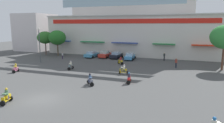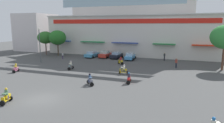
# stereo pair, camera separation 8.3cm
# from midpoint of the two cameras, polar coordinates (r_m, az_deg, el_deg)

# --- Properties ---
(ground_plane) EXTENTS (128.00, 128.00, 0.00)m
(ground_plane) POSITION_cam_midpoint_polar(r_m,az_deg,el_deg) (32.76, -4.68, -2.99)
(ground_plane) COLOR #4A4A4A
(colonial_building) EXTENTS (43.05, 19.19, 20.52)m
(colonial_building) POSITION_cam_midpoint_polar(r_m,az_deg,el_deg) (54.66, 6.10, 11.82)
(colonial_building) COLOR silver
(colonial_building) RESTS_ON ground
(flank_building_left) EXTENTS (8.99, 10.39, 10.68)m
(flank_building_left) POSITION_cam_midpoint_polar(r_m,az_deg,el_deg) (66.21, -20.25, 7.71)
(flank_building_left) COLOR silver
(flank_building_left) RESTS_ON ground
(plaza_tree_0) EXTENTS (4.18, 4.13, 6.20)m
(plaza_tree_0) POSITION_cam_midpoint_polar(r_m,az_deg,el_deg) (51.46, -14.95, 6.46)
(plaza_tree_0) COLOR brown
(plaza_tree_0) RESTS_ON ground
(plaza_tree_2) EXTENTS (4.05, 3.79, 5.90)m
(plaza_tree_2) POSITION_cam_midpoint_polar(r_m,az_deg,el_deg) (53.85, -18.07, 6.37)
(plaza_tree_2) COLOR brown
(plaza_tree_2) RESTS_ON ground
(parked_car_0) EXTENTS (2.59, 4.24, 1.41)m
(parked_car_0) POSITION_cam_midpoint_polar(r_m,az_deg,el_deg) (47.79, -5.63, 2.02)
(parked_car_0) COLOR #4695C0
(parked_car_0) RESTS_ON ground
(parked_car_1) EXTENTS (2.40, 3.95, 1.53)m
(parked_car_1) POSITION_cam_midpoint_polar(r_m,az_deg,el_deg) (47.10, -1.88, 2.01)
(parked_car_1) COLOR #B83327
(parked_car_1) RESTS_ON ground
(parked_car_2) EXTENTS (2.45, 4.06, 1.47)m
(parked_car_2) POSITION_cam_midpoint_polar(r_m,az_deg,el_deg) (46.10, 1.31, 1.80)
(parked_car_2) COLOR black
(parked_car_2) RESTS_ON ground
(parked_car_3) EXTENTS (2.48, 4.61, 1.46)m
(parked_car_3) POSITION_cam_midpoint_polar(r_m,az_deg,el_deg) (44.60, 5.12, 1.47)
(parked_car_3) COLOR #428ECB
(parked_car_3) RESTS_ON ground
(scooter_rider_0) EXTENTS (0.74, 1.39, 1.51)m
(scooter_rider_0) POSITION_cam_midpoint_polar(r_m,az_deg,el_deg) (26.46, 4.83, -4.80)
(scooter_rider_0) COLOR black
(scooter_rider_0) RESTS_ON ground
(scooter_rider_1) EXTENTS (1.38, 1.42, 1.49)m
(scooter_rider_1) POSITION_cam_midpoint_polar(r_m,az_deg,el_deg) (25.78, -6.06, -5.26)
(scooter_rider_1) COLOR black
(scooter_rider_1) RESTS_ON ground
(scooter_rider_2) EXTENTS (0.96, 1.52, 1.45)m
(scooter_rider_2) POSITION_cam_midpoint_polar(r_m,az_deg,el_deg) (35.94, -25.25, -1.80)
(scooter_rider_2) COLOR black
(scooter_rider_2) RESTS_ON ground
(scooter_rider_3) EXTENTS (1.41, 0.75, 1.51)m
(scooter_rider_3) POSITION_cam_midpoint_polar(r_m,az_deg,el_deg) (31.28, 3.30, -2.43)
(scooter_rider_3) COLOR black
(scooter_rider_3) RESTS_ON ground
(scooter_rider_4) EXTENTS (0.96, 1.57, 1.52)m
(scooter_rider_4) POSITION_cam_midpoint_polar(r_m,az_deg,el_deg) (22.29, -27.38, -8.83)
(scooter_rider_4) COLOR black
(scooter_rider_4) RESTS_ON ground
(scooter_rider_6) EXTENTS (1.38, 1.32, 1.48)m
(scooter_rider_6) POSITION_cam_midpoint_polar(r_m,az_deg,el_deg) (39.08, 2.52, 0.08)
(scooter_rider_6) COLOR black
(scooter_rider_6) RESTS_ON ground
(scooter_rider_7) EXTENTS (0.65, 1.41, 1.49)m
(scooter_rider_7) POSITION_cam_midpoint_polar(r_m,az_deg,el_deg) (35.19, -11.41, -1.23)
(scooter_rider_7) COLOR black
(scooter_rider_7) RESTS_ON ground
(pedestrian_0) EXTENTS (0.48, 0.48, 1.73)m
(pedestrian_0) POSITION_cam_midpoint_polar(r_m,az_deg,el_deg) (44.57, 14.51, 1.52)
(pedestrian_0) COLOR black
(pedestrian_0) RESTS_ON ground
(pedestrian_1) EXTENTS (0.49, 0.49, 1.73)m
(pedestrian_1) POSITION_cam_midpoint_polar(r_m,az_deg,el_deg) (37.57, 17.59, -0.23)
(pedestrian_1) COLOR #1B212E
(pedestrian_1) RESTS_ON ground
(pedestrian_2) EXTENTS (0.46, 0.46, 1.58)m
(pedestrian_2) POSITION_cam_midpoint_polar(r_m,az_deg,el_deg) (46.53, -13.58, 1.79)
(pedestrian_2) COLOR #302042
(pedestrian_2) RESTS_ON ground
(streetlamp_near) EXTENTS (0.40, 0.40, 6.88)m
(streetlamp_near) POSITION_cam_midpoint_polar(r_m,az_deg,el_deg) (43.46, -19.52, 5.05)
(streetlamp_near) COLOR #474C51
(streetlamp_near) RESTS_ON ground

